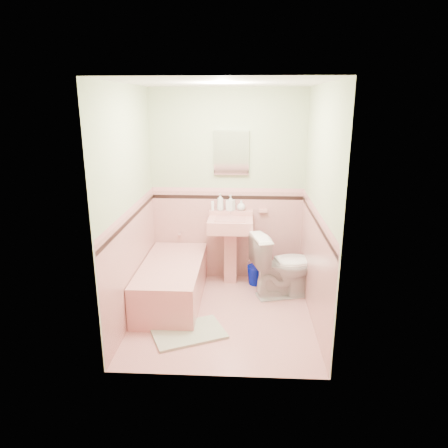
{
  "coord_description": "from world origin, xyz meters",
  "views": [
    {
      "loc": [
        0.24,
        -4.21,
        2.32
      ],
      "look_at": [
        0.0,
        0.25,
        1.0
      ],
      "focal_mm": 33.22,
      "sensor_mm": 36.0,
      "label": 1
    }
  ],
  "objects_px": {
    "soap_bottle_left": "(220,202)",
    "toilet": "(284,265)",
    "soap_bottle_right": "(241,205)",
    "sink": "(230,251)",
    "soap_bottle_mid": "(231,203)",
    "bathtub": "(172,283)",
    "shoe": "(173,324)",
    "medicine_cabinet": "(231,153)",
    "bucket": "(256,275)"
  },
  "relations": [
    {
      "from": "bathtub",
      "to": "toilet",
      "type": "xyz_separation_m",
      "value": [
        1.35,
        0.2,
        0.18
      ]
    },
    {
      "from": "sink",
      "to": "shoe",
      "type": "relative_size",
      "value": 6.32
    },
    {
      "from": "bucket",
      "to": "shoe",
      "type": "bearing_deg",
      "value": -127.25
    },
    {
      "from": "bucket",
      "to": "soap_bottle_right",
      "type": "bearing_deg",
      "value": 139.79
    },
    {
      "from": "soap_bottle_left",
      "to": "toilet",
      "type": "xyz_separation_m",
      "value": [
        0.81,
        -0.51,
        -0.66
      ]
    },
    {
      "from": "soap_bottle_mid",
      "to": "shoe",
      "type": "bearing_deg",
      "value": -112.0
    },
    {
      "from": "bathtub",
      "to": "soap_bottle_right",
      "type": "bearing_deg",
      "value": 41.12
    },
    {
      "from": "bathtub",
      "to": "soap_bottle_mid",
      "type": "relative_size",
      "value": 7.3
    },
    {
      "from": "sink",
      "to": "toilet",
      "type": "height_order",
      "value": "sink"
    },
    {
      "from": "sink",
      "to": "soap_bottle_right",
      "type": "relative_size",
      "value": 6.5
    },
    {
      "from": "soap_bottle_left",
      "to": "soap_bottle_right",
      "type": "bearing_deg",
      "value": 0.0
    },
    {
      "from": "medicine_cabinet",
      "to": "shoe",
      "type": "xyz_separation_m",
      "value": [
        -0.56,
        -1.4,
        -1.64
      ]
    },
    {
      "from": "soap_bottle_right",
      "to": "shoe",
      "type": "relative_size",
      "value": 0.97
    },
    {
      "from": "toilet",
      "to": "medicine_cabinet",
      "type": "bearing_deg",
      "value": 35.81
    },
    {
      "from": "soap_bottle_right",
      "to": "toilet",
      "type": "xyz_separation_m",
      "value": [
        0.54,
        -0.51,
        -0.62
      ]
    },
    {
      "from": "bucket",
      "to": "bathtub",
      "type": "bearing_deg",
      "value": -152.72
    },
    {
      "from": "soap_bottle_mid",
      "to": "sink",
      "type": "bearing_deg",
      "value": -88.12
    },
    {
      "from": "toilet",
      "to": "bucket",
      "type": "distance_m",
      "value": 0.54
    },
    {
      "from": "soap_bottle_right",
      "to": "shoe",
      "type": "height_order",
      "value": "soap_bottle_right"
    },
    {
      "from": "soap_bottle_left",
      "to": "soap_bottle_right",
      "type": "distance_m",
      "value": 0.28
    },
    {
      "from": "sink",
      "to": "toilet",
      "type": "relative_size",
      "value": 1.11
    },
    {
      "from": "bathtub",
      "to": "soap_bottle_mid",
      "type": "bearing_deg",
      "value": 46.49
    },
    {
      "from": "toilet",
      "to": "shoe",
      "type": "xyz_separation_m",
      "value": [
        -1.23,
        -0.87,
        -0.35
      ]
    },
    {
      "from": "bathtub",
      "to": "medicine_cabinet",
      "type": "relative_size",
      "value": 2.69
    },
    {
      "from": "medicine_cabinet",
      "to": "soap_bottle_mid",
      "type": "bearing_deg",
      "value": -101.14
    },
    {
      "from": "soap_bottle_mid",
      "to": "soap_bottle_right",
      "type": "bearing_deg",
      "value": 0.0
    },
    {
      "from": "soap_bottle_left",
      "to": "bucket",
      "type": "relative_size",
      "value": 0.91
    },
    {
      "from": "toilet",
      "to": "soap_bottle_right",
      "type": "bearing_deg",
      "value": 31.15
    },
    {
      "from": "sink",
      "to": "shoe",
      "type": "bearing_deg",
      "value": -115.16
    },
    {
      "from": "bucket",
      "to": "shoe",
      "type": "xyz_separation_m",
      "value": [
        -0.91,
        -1.19,
        -0.07
      ]
    },
    {
      "from": "soap_bottle_left",
      "to": "toilet",
      "type": "height_order",
      "value": "soap_bottle_left"
    },
    {
      "from": "soap_bottle_left",
      "to": "soap_bottle_right",
      "type": "height_order",
      "value": "soap_bottle_left"
    },
    {
      "from": "sink",
      "to": "bucket",
      "type": "bearing_deg",
      "value": -0.08
    },
    {
      "from": "sink",
      "to": "soap_bottle_left",
      "type": "xyz_separation_m",
      "value": [
        -0.14,
        0.18,
        0.62
      ]
    },
    {
      "from": "bucket",
      "to": "shoe",
      "type": "relative_size",
      "value": 1.74
    },
    {
      "from": "toilet",
      "to": "bucket",
      "type": "relative_size",
      "value": 3.27
    },
    {
      "from": "sink",
      "to": "soap_bottle_right",
      "type": "bearing_deg",
      "value": 53.49
    },
    {
      "from": "sink",
      "to": "toilet",
      "type": "bearing_deg",
      "value": -25.95
    },
    {
      "from": "toilet",
      "to": "bucket",
      "type": "height_order",
      "value": "toilet"
    },
    {
      "from": "bathtub",
      "to": "bucket",
      "type": "xyz_separation_m",
      "value": [
        1.03,
        0.53,
        -0.1
      ]
    },
    {
      "from": "soap_bottle_mid",
      "to": "bucket",
      "type": "xyz_separation_m",
      "value": [
        0.35,
        -0.18,
        -0.93
      ]
    },
    {
      "from": "bucket",
      "to": "sink",
      "type": "bearing_deg",
      "value": 179.92
    },
    {
      "from": "medicine_cabinet",
      "to": "toilet",
      "type": "xyz_separation_m",
      "value": [
        0.67,
        -0.54,
        -1.3
      ]
    },
    {
      "from": "soap_bottle_right",
      "to": "bucket",
      "type": "distance_m",
      "value": 0.94
    },
    {
      "from": "soap_bottle_left",
      "to": "soap_bottle_mid",
      "type": "distance_m",
      "value": 0.13
    },
    {
      "from": "toilet",
      "to": "shoe",
      "type": "bearing_deg",
      "value": 109.71
    },
    {
      "from": "sink",
      "to": "soap_bottle_right",
      "type": "height_order",
      "value": "soap_bottle_right"
    },
    {
      "from": "sink",
      "to": "soap_bottle_mid",
      "type": "relative_size",
      "value": 4.35
    },
    {
      "from": "soap_bottle_mid",
      "to": "bathtub",
      "type": "bearing_deg",
      "value": -133.51
    },
    {
      "from": "shoe",
      "to": "soap_bottle_mid",
      "type": "bearing_deg",
      "value": 90.05
    }
  ]
}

